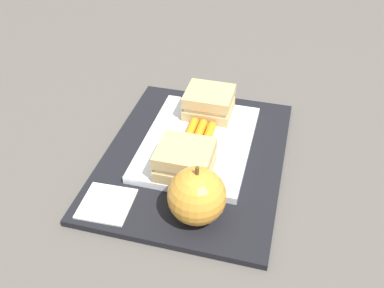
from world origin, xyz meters
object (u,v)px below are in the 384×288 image
Objects in this scene: food_tray at (198,142)px; sandwich_half_left at (209,102)px; carrot_sticks_bundle at (198,136)px; apple at (197,196)px; paper_napkin at (107,204)px; sandwich_half_right at (185,160)px.

sandwich_half_left reaches higher than food_tray.
carrot_sticks_bundle reaches higher than food_tray.
paper_napkin is (0.01, -0.13, -0.04)m from apple.
carrot_sticks_bundle is 0.19m from paper_napkin.
sandwich_half_right is at bearing 0.13° from carrot_sticks_bundle.
food_tray is 2.56× the size of apple.
sandwich_half_left reaches higher than carrot_sticks_bundle.
paper_napkin is at bearing -85.06° from apple.
paper_napkin is at bearing -29.82° from food_tray.
sandwich_half_left is 0.89× the size of apple.
food_tray is at bearing 150.18° from paper_napkin.
sandwich_half_right is 0.08m from carrot_sticks_bundle.
food_tray is 2.88× the size of sandwich_half_left.
sandwich_half_right is at bearing 131.80° from paper_napkin.
food_tray is 0.16m from apple.
carrot_sticks_bundle is 1.11× the size of paper_napkin.
carrot_sticks_bundle is 0.86× the size of apple.
apple reaches higher than sandwich_half_left.
apple is (0.15, 0.04, 0.02)m from carrot_sticks_bundle.
apple is at bearing 13.61° from food_tray.
food_tray is 0.08m from sandwich_half_left.
apple is at bearing 13.61° from carrot_sticks_bundle.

